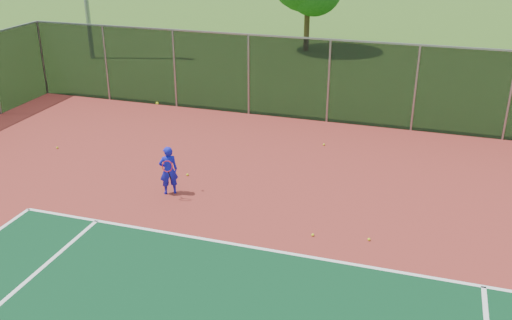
% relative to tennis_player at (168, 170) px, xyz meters
% --- Properties ---
extents(court_apron, '(30.00, 20.00, 0.02)m').
position_rel_tennis_player_xyz_m(court_apron, '(5.94, -2.95, -0.70)').
color(court_apron, maroon).
rests_on(court_apron, ground).
extents(fence_back, '(30.00, 0.06, 3.03)m').
position_rel_tennis_player_xyz_m(fence_back, '(5.94, 7.05, 0.86)').
color(fence_back, black).
rests_on(fence_back, court_apron).
extents(tennis_player, '(0.60, 0.69, 2.54)m').
position_rel_tennis_player_xyz_m(tennis_player, '(0.00, 0.00, 0.00)').
color(tennis_player, '#1417C3').
rests_on(tennis_player, court_apron).
extents(practice_ball_1, '(0.07, 0.07, 0.07)m').
position_rel_tennis_player_xyz_m(practice_ball_1, '(-0.00, 1.17, -0.65)').
color(practice_ball_1, yellow).
rests_on(practice_ball_1, court_apron).
extents(practice_ball_2, '(0.07, 0.07, 0.07)m').
position_rel_tennis_player_xyz_m(practice_ball_2, '(4.19, -1.04, -0.65)').
color(practice_ball_2, yellow).
rests_on(practice_ball_2, court_apron).
extents(practice_ball_3, '(0.07, 0.07, 0.07)m').
position_rel_tennis_player_xyz_m(practice_ball_3, '(5.48, -0.85, -0.65)').
color(practice_ball_3, yellow).
rests_on(practice_ball_3, court_apron).
extents(practice_ball_4, '(0.07, 0.07, 0.07)m').
position_rel_tennis_player_xyz_m(practice_ball_4, '(-4.87, 1.82, -0.65)').
color(practice_ball_4, yellow).
rests_on(practice_ball_4, court_apron).
extents(practice_ball_5, '(0.07, 0.07, 0.07)m').
position_rel_tennis_player_xyz_m(practice_ball_5, '(3.31, 4.69, -0.65)').
color(practice_ball_5, yellow).
rests_on(practice_ball_5, court_apron).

